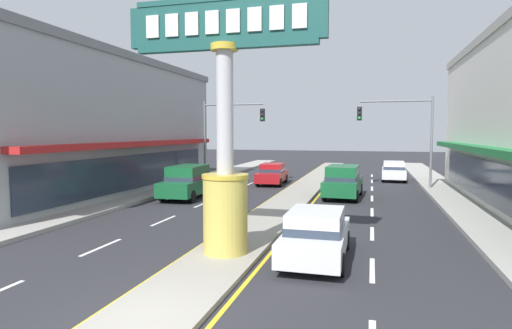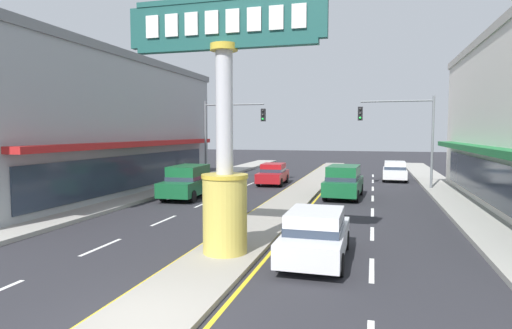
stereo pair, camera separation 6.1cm
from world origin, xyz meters
The scene contains 14 objects.
ground_plane centered at (0.00, 0.00, 0.00)m, with size 160.00×160.00×0.00m, color #28282D.
median_strip centered at (0.00, 18.00, 0.07)m, with size 2.16×52.00×0.14m, color gray.
sidewalk_left centered at (-8.88, 16.00, 0.09)m, with size 2.40×60.00×0.18m, color #9E9B93.
sidewalk_right centered at (8.88, 16.00, 0.09)m, with size 2.40×60.00×0.18m, color #9E9B93.
lane_markings centered at (0.00, 16.65, 0.00)m, with size 8.90×52.00×0.01m.
district_sign centered at (0.00, 4.88, 3.56)m, with size 6.13×1.43×7.72m.
storefront_left centered at (-14.32, 15.30, 4.26)m, with size 10.94×23.02×8.52m.
traffic_light_left_side centered at (-6.32, 22.96, 4.25)m, with size 4.86×0.46×6.20m.
traffic_light_right_side centered at (6.32, 22.44, 4.25)m, with size 4.86×0.46×6.20m.
sedan_near_right_lane centered at (6.03, 27.78, 0.79)m, with size 1.94×4.35×1.53m.
sedan_far_right_lane centered at (2.73, 5.32, 0.79)m, with size 1.85×4.31×1.53m.
suv_near_left_lane centered at (2.73, 17.76, 0.98)m, with size 2.15×4.69×1.90m.
sedan_mid_left_lane centered at (-2.73, 22.94, 0.79)m, with size 1.98×4.37×1.53m.
suv_far_left_oncoming centered at (-6.03, 15.29, 0.98)m, with size 2.13×4.68×1.90m.
Camera 1 is at (4.29, -7.20, 3.86)m, focal length 29.59 mm.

